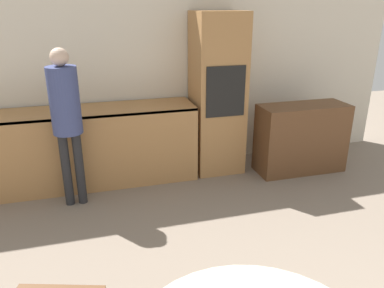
% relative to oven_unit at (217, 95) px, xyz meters
% --- Properties ---
extents(wall_back, '(6.74, 0.05, 2.60)m').
position_rel_oven_unit_xyz_m(wall_back, '(-0.78, 0.34, 0.31)').
color(wall_back, silver).
rests_on(wall_back, ground_plane).
extents(kitchen_counter, '(2.96, 0.60, 0.92)m').
position_rel_oven_unit_xyz_m(kitchen_counter, '(-1.82, -0.01, -0.52)').
color(kitchen_counter, '#AD7A47').
rests_on(kitchen_counter, ground_plane).
extents(oven_unit, '(0.60, 0.59, 1.98)m').
position_rel_oven_unit_xyz_m(oven_unit, '(0.00, 0.00, 0.00)').
color(oven_unit, '#AD7A47').
rests_on(oven_unit, ground_plane).
extents(sideboard, '(1.13, 0.45, 0.87)m').
position_rel_oven_unit_xyz_m(sideboard, '(1.02, -0.37, -0.55)').
color(sideboard, brown).
rests_on(sideboard, ground_plane).
extents(person_standing, '(0.30, 0.30, 1.66)m').
position_rel_oven_unit_xyz_m(person_standing, '(-1.78, -0.49, 0.05)').
color(person_standing, '#262628').
rests_on(person_standing, ground_plane).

